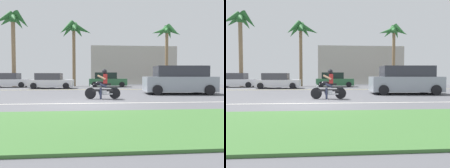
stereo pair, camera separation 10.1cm
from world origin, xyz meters
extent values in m
cube|color=#545459|center=(0.00, 3.00, -0.02)|extent=(56.00, 30.00, 0.04)
cube|color=#3D6B33|center=(0.00, -4.10, 0.03)|extent=(56.00, 3.80, 0.06)
cube|color=silver|center=(0.00, 0.07, 0.00)|extent=(50.40, 0.12, 0.01)
cube|color=yellow|center=(0.00, 8.99, 0.00)|extent=(50.40, 0.12, 0.01)
cylinder|color=black|center=(0.16, 1.82, 0.29)|extent=(0.59, 0.11, 0.59)
cylinder|color=black|center=(1.44, 1.76, 0.29)|extent=(0.59, 0.11, 0.59)
cylinder|color=#B7BAC1|center=(0.26, 1.81, 0.54)|extent=(0.27, 0.06, 0.51)
cube|color=black|center=(0.80, 1.79, 0.45)|extent=(1.08, 0.14, 0.12)
cube|color=#B7BAC1|center=(0.85, 1.79, 0.33)|extent=(0.32, 0.21, 0.24)
ellipsoid|color=black|center=(0.62, 1.80, 0.82)|extent=(0.43, 0.24, 0.22)
cube|color=black|center=(0.99, 1.78, 0.77)|extent=(0.48, 0.24, 0.10)
cube|color=black|center=(1.42, 1.76, 0.56)|extent=(0.32, 0.17, 0.06)
cylinder|color=#B7BAC1|center=(0.34, 1.81, 0.78)|extent=(0.06, 0.61, 0.04)
sphere|color=#B7BAC1|center=(0.22, 1.81, 0.66)|extent=(0.14, 0.14, 0.14)
cylinder|color=#B7BAC1|center=(1.07, 1.66, 0.27)|extent=(0.49, 0.09, 0.07)
cube|color=maroon|center=(0.94, 1.78, 1.06)|extent=(0.23, 0.32, 0.49)
sphere|color=black|center=(0.90, 1.79, 1.43)|extent=(0.26, 0.26, 0.26)
cylinder|color=#2D334C|center=(0.82, 1.89, 0.72)|extent=(0.40, 0.14, 0.25)
cylinder|color=#2D334C|center=(0.81, 1.69, 0.72)|extent=(0.40, 0.14, 0.25)
cylinder|color=#2D334C|center=(0.69, 1.66, 0.30)|extent=(0.11, 0.11, 0.60)
cylinder|color=#2D334C|center=(0.67, 1.91, 0.27)|extent=(0.20, 0.12, 0.33)
cylinder|color=tan|center=(0.75, 1.99, 1.13)|extent=(0.45, 0.11, 0.28)
cylinder|color=tan|center=(0.73, 1.60, 1.13)|extent=(0.45, 0.11, 0.28)
cube|color=#8C939E|center=(5.97, 4.39, 0.66)|extent=(4.66, 2.29, 0.97)
cube|color=#2D2F36|center=(6.06, 4.39, 1.50)|extent=(3.37, 1.92, 0.70)
cylinder|color=black|center=(7.67, 5.28, 0.32)|extent=(0.65, 0.26, 0.64)
cylinder|color=black|center=(4.40, 5.49, 0.32)|extent=(0.65, 0.26, 0.64)
cylinder|color=black|center=(7.53, 3.29, 0.32)|extent=(0.65, 0.26, 0.64)
cylinder|color=black|center=(4.27, 3.51, 0.32)|extent=(0.65, 0.26, 0.64)
cylinder|color=black|center=(8.33, 4.24, 0.71)|extent=(0.24, 0.59, 0.58)
cube|color=silver|center=(-8.41, 13.45, 0.50)|extent=(3.94, 1.71, 0.69)
cube|color=#414147|center=(-8.65, 13.45, 1.16)|extent=(2.29, 1.47, 0.63)
cylinder|color=black|center=(-6.99, 12.60, 0.28)|extent=(0.56, 0.18, 0.56)
cylinder|color=black|center=(-9.84, 14.29, 0.28)|extent=(0.56, 0.18, 0.56)
cylinder|color=black|center=(-7.00, 14.30, 0.28)|extent=(0.56, 0.18, 0.56)
cube|color=silver|center=(-3.67, 11.05, 0.49)|extent=(4.06, 1.74, 0.67)
cube|color=#414147|center=(-3.91, 11.06, 1.13)|extent=(2.36, 1.48, 0.62)
cylinder|color=black|center=(-5.13, 10.25, 0.28)|extent=(0.56, 0.19, 0.56)
cylinder|color=black|center=(-2.23, 10.19, 0.28)|extent=(0.56, 0.19, 0.56)
cylinder|color=black|center=(-5.10, 11.91, 0.28)|extent=(0.56, 0.19, 0.56)
cylinder|color=black|center=(-2.20, 11.85, 0.28)|extent=(0.56, 0.19, 0.56)
cube|color=#2D663D|center=(1.87, 13.42, 0.52)|extent=(4.11, 1.93, 0.72)
cube|color=black|center=(1.63, 13.44, 1.21)|extent=(2.42, 1.58, 0.67)
cylinder|color=black|center=(0.37, 12.70, 0.28)|extent=(0.57, 0.22, 0.56)
cylinder|color=black|center=(3.24, 12.49, 0.28)|extent=(0.57, 0.22, 0.56)
cylinder|color=black|center=(0.49, 14.34, 0.28)|extent=(0.57, 0.22, 0.56)
cylinder|color=black|center=(3.36, 14.13, 0.28)|extent=(0.57, 0.22, 0.56)
cylinder|color=#846B4C|center=(-8.51, 14.82, 3.77)|extent=(0.42, 0.42, 7.55)
sphere|color=#235B28|center=(-8.51, 14.82, 7.55)|extent=(1.09, 1.09, 1.09)
cone|color=#235B28|center=(-7.56, 14.74, 7.31)|extent=(2.02, 0.92, 2.10)
cone|color=#235B28|center=(-8.30, 15.75, 7.31)|extent=(1.24, 2.31, 1.77)
cone|color=#235B28|center=(-9.36, 15.25, 7.31)|extent=(2.34, 1.69, 1.59)
cone|color=#235B28|center=(-9.25, 14.22, 7.31)|extent=(2.15, 1.97, 1.84)
cone|color=#235B28|center=(-8.10, 13.96, 7.31)|extent=(1.65, 2.36, 1.47)
cylinder|color=brown|center=(-1.91, 14.61, 3.30)|extent=(0.36, 0.36, 6.59)
sphere|color=#235B28|center=(-1.91, 14.61, 6.59)|extent=(0.93, 0.93, 0.93)
cone|color=#235B28|center=(-0.98, 14.61, 6.36)|extent=(2.20, 0.75, 1.48)
cone|color=#235B28|center=(-1.48, 15.43, 6.36)|extent=(1.65, 2.25, 1.73)
cone|color=#235B28|center=(-2.62, 15.20, 6.36)|extent=(2.07, 1.91, 1.87)
cone|color=#235B28|center=(-2.61, 13.99, 6.36)|extent=(2.05, 1.93, 1.88)
cone|color=#235B28|center=(-1.72, 13.70, 6.36)|extent=(1.19, 2.30, 1.45)
cylinder|color=brown|center=(9.11, 15.63, 3.38)|extent=(0.36, 0.36, 6.75)
sphere|color=#28662D|center=(9.11, 15.63, 6.75)|extent=(0.95, 0.95, 0.95)
cone|color=#28662D|center=(9.95, 15.69, 6.54)|extent=(2.02, 0.81, 1.34)
cone|color=#28662D|center=(9.63, 16.29, 6.54)|extent=(1.64, 1.84, 1.78)
cone|color=#28662D|center=(8.73, 16.38, 6.54)|extent=(1.49, 2.04, 1.52)
cone|color=#28662D|center=(8.28, 15.77, 6.54)|extent=(2.05, 0.98, 1.06)
cone|color=#28662D|center=(8.82, 14.84, 6.54)|extent=(1.32, 2.08, 1.07)
cone|color=#28662D|center=(9.65, 14.99, 6.54)|extent=(1.72, 1.86, 1.71)
cube|color=#A8A399|center=(5.85, 21.00, 2.62)|extent=(11.87, 4.00, 5.25)
camera|label=1|loc=(0.37, -9.15, 1.24)|focal=33.51mm
camera|label=2|loc=(0.47, -9.16, 1.24)|focal=33.51mm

